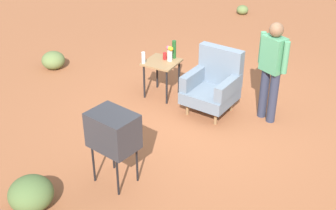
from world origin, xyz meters
The scene contains 12 objects.
ground_plane centered at (0.00, 0.00, 0.00)m, with size 60.00×60.00×0.00m, color #A05B38.
armchair centered at (-0.05, 0.22, 0.50)m, with size 0.84×0.85×1.06m.
side_table centered at (-1.05, 0.26, 0.56)m, with size 0.56×0.56×0.66m.
tv_on_stand centered at (-0.40, -2.13, 0.78)m, with size 0.67×0.54×1.03m.
person_standing centered at (0.83, 0.38, 0.94)m, with size 0.52×0.36×1.64m.
bottle_wine_green centered at (-0.94, 0.49, 0.82)m, with size 0.07×0.07×0.32m, color #1E5623.
soda_can_red centered at (-1.05, 0.36, 0.72)m, with size 0.07×0.07×0.12m, color red.
bottle_short_clear centered at (-1.29, 0.05, 0.76)m, with size 0.06×0.06×0.20m, color silver.
flower_vase centered at (-0.95, 0.36, 0.81)m, with size 0.15×0.10×0.27m.
shrub_near centered at (-3.50, 0.20, 0.18)m, with size 0.46×0.46×0.35m, color olive.
shrub_far centered at (-1.42, 5.20, 0.12)m, with size 0.31×0.31×0.24m, color olive.
shrub_lone centered at (-1.00, -3.06, 0.21)m, with size 0.55×0.55×0.43m, color #516B38.
Camera 1 is at (2.55, -6.03, 3.92)m, focal length 49.16 mm.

